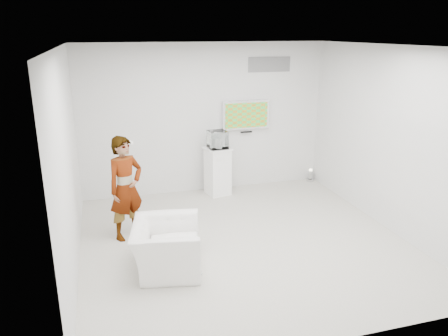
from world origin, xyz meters
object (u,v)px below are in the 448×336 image
Objects in this scene: person at (126,188)px; armchair at (166,247)px; floor_uplight at (310,175)px; pedestal at (218,171)px; tv at (246,115)px.

person is 1.60× the size of armchair.
pedestal is at bearing -175.19° from floor_uplight.
pedestal is 3.56× the size of floor_uplight.
floor_uplight is at bearing -41.21° from armchair.
person reaches higher than armchair.
armchair reaches higher than floor_uplight.
floor_uplight is at bearing 4.81° from pedestal.
person is 6.18× the size of floor_uplight.
person is at bearing -141.85° from pedestal.
armchair is 3.86× the size of floor_uplight.
pedestal is 2.22m from floor_uplight.
tv is 1.30m from pedestal.
person is 4.48m from floor_uplight.
pedestal reaches higher than floor_uplight.
armchair is 4.64m from floor_uplight.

